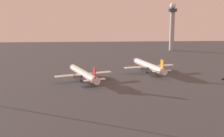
# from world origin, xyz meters

# --- Properties ---
(ground_plane) EXTENTS (416.00, 416.00, 0.00)m
(ground_plane) POSITION_xyz_m (0.00, 0.00, 0.00)
(ground_plane) COLOR #424449
(control_tower) EXTENTS (8.00, 8.00, 44.16)m
(control_tower) POSITION_xyz_m (57.62, 127.76, 25.31)
(control_tower) COLOR #A8A8B2
(control_tower) RESTS_ON ground
(airplane_far_stand) EXTENTS (31.04, 39.38, 10.50)m
(airplane_far_stand) POSITION_xyz_m (-21.07, 9.90, 3.97)
(airplane_far_stand) COLOR silver
(airplane_far_stand) RESTS_ON ground
(airplane_terminal_side) EXTENTS (32.02, 40.80, 10.62)m
(airplane_terminal_side) POSITION_xyz_m (18.47, 29.68, 4.02)
(airplane_terminal_side) COLOR white
(airplane_terminal_side) RESTS_ON ground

